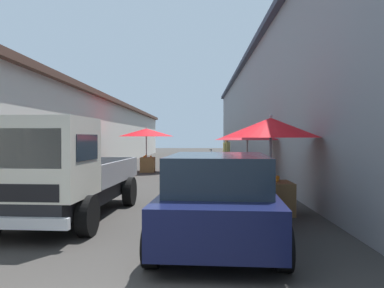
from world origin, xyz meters
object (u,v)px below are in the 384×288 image
hatchback_car (219,198)px  parked_scooter (209,164)px  plastic_stool (219,197)px  delivery_truck (55,173)px  vendor_by_crates (227,151)px  fruit_stall_near_left (246,144)px  fruit_stall_far_right (271,141)px  fruit_stall_mid_lane (146,136)px

hatchback_car → parked_scooter: 12.21m
parked_scooter → plastic_stool: bearing=179.9°
delivery_truck → hatchback_car: bearing=-109.5°
vendor_by_crates → plastic_stool: 11.45m
fruit_stall_near_left → plastic_stool: bearing=165.5°
fruit_stall_far_right → delivery_truck: 4.65m
fruit_stall_mid_lane → hatchback_car: size_ratio=0.68×
fruit_stall_mid_lane → delivery_truck: 11.88m
fruit_stall_mid_lane → fruit_stall_far_right: bearing=-157.9°
fruit_stall_near_left → delivery_truck: fruit_stall_near_left is taller
fruit_stall_far_right → plastic_stool: (0.28, 1.16, -1.33)m
hatchback_car → delivery_truck: (1.10, 3.09, 0.30)m
fruit_stall_near_left → parked_scooter: fruit_stall_near_left is taller
hatchback_car → delivery_truck: delivery_truck is taller
fruit_stall_near_left → hatchback_car: 7.55m
delivery_truck → plastic_stool: (1.65, -3.24, -0.71)m
hatchback_car → parked_scooter: hatchback_car is taller
fruit_stall_far_right → plastic_stool: bearing=76.3°
fruit_stall_far_right → delivery_truck: fruit_stall_far_right is taller
fruit_stall_mid_lane → parked_scooter: 3.47m
plastic_stool → fruit_stall_near_left: bearing=-14.5°
vendor_by_crates → fruit_stall_near_left: bearing=-178.1°
fruit_stall_far_right → fruit_stall_near_left: size_ratio=0.97×
fruit_stall_mid_lane → plastic_stool: 10.76m
fruit_stall_mid_lane → plastic_stool: (-10.20, -3.09, -1.45)m
fruit_stall_far_right → plastic_stool: 1.78m
hatchback_car → vendor_by_crates: (14.14, -1.12, 0.25)m
fruit_stall_near_left → vendor_by_crates: bearing=1.9°
fruit_stall_mid_lane → plastic_stool: size_ratio=6.30×
hatchback_car → parked_scooter: size_ratio=2.39×
fruit_stall_mid_lane → vendor_by_crates: size_ratio=1.62×
delivery_truck → fruit_stall_far_right: bearing=-72.7°
delivery_truck → parked_scooter: bearing=-16.4°
vendor_by_crates → fruit_stall_mid_lane: bearing=106.3°
plastic_stool → fruit_stall_far_right: bearing=-103.7°
hatchback_car → plastic_stool: hatchback_car is taller
fruit_stall_mid_lane → delivery_truck: bearing=179.3°
parked_scooter → plastic_stool: 9.46m
delivery_truck → fruit_stall_near_left: bearing=-35.2°
fruit_stall_near_left → vendor_by_crates: (6.75, 0.22, -0.50)m
fruit_stall_near_left → delivery_truck: bearing=144.8°
vendor_by_crates → parked_scooter: (-1.94, 0.95, -0.54)m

